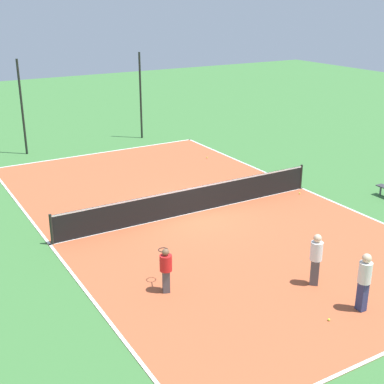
# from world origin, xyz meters

# --- Properties ---
(ground_plane) EXTENTS (80.00, 80.00, 0.00)m
(ground_plane) POSITION_xyz_m (0.00, 0.00, 0.00)
(ground_plane) COLOR #3D7538
(court_surface) EXTENTS (11.52, 20.12, 0.02)m
(court_surface) POSITION_xyz_m (0.00, 0.00, 0.01)
(court_surface) COLOR #B75633
(court_surface) RESTS_ON ground_plane
(tennis_net) EXTENTS (11.32, 0.10, 1.11)m
(tennis_net) POSITION_xyz_m (0.00, 0.00, 0.59)
(tennis_net) COLOR black
(tennis_net) RESTS_ON court_surface
(player_far_white) EXTENTS (0.38, 0.38, 1.70)m
(player_far_white) POSITION_xyz_m (0.45, -8.36, 1.00)
(player_far_white) COLOR navy
(player_far_white) RESTS_ON court_surface
(player_near_white) EXTENTS (0.51, 0.51, 1.63)m
(player_near_white) POSITION_xyz_m (0.30, -6.67, 0.95)
(player_near_white) COLOR #4C4C51
(player_near_white) RESTS_ON court_surface
(player_coach_red) EXTENTS (0.64, 0.99, 1.37)m
(player_coach_red) POSITION_xyz_m (-3.68, -4.79, 0.79)
(player_coach_red) COLOR #4C4C51
(player_coach_red) RESTS_ON court_surface
(tennis_ball_far_baseline) EXTENTS (0.07, 0.07, 0.07)m
(tennis_ball_far_baseline) POSITION_xyz_m (-0.68, -8.32, 0.06)
(tennis_ball_far_baseline) COLOR #CCE033
(tennis_ball_far_baseline) RESTS_ON court_surface
(tennis_ball_near_net) EXTENTS (0.07, 0.07, 0.07)m
(tennis_ball_near_net) POSITION_xyz_m (4.54, 6.14, 0.06)
(tennis_ball_near_net) COLOR #CCE033
(tennis_ball_near_net) RESTS_ON court_surface
(tennis_ball_midcourt) EXTENTS (0.07, 0.07, 0.07)m
(tennis_ball_midcourt) POSITION_xyz_m (5.11, -0.54, 0.06)
(tennis_ball_midcourt) COLOR #CCE033
(tennis_ball_midcourt) RESTS_ON court_surface
(fence_post_back_left) EXTENTS (0.12, 0.12, 5.08)m
(fence_post_back_left) POSITION_xyz_m (-3.47, 11.92, 2.54)
(fence_post_back_left) COLOR black
(fence_post_back_left) RESTS_ON ground_plane
(fence_post_back_right) EXTENTS (0.12, 0.12, 5.08)m
(fence_post_back_right) POSITION_xyz_m (3.47, 11.92, 2.54)
(fence_post_back_right) COLOR black
(fence_post_back_right) RESTS_ON ground_plane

